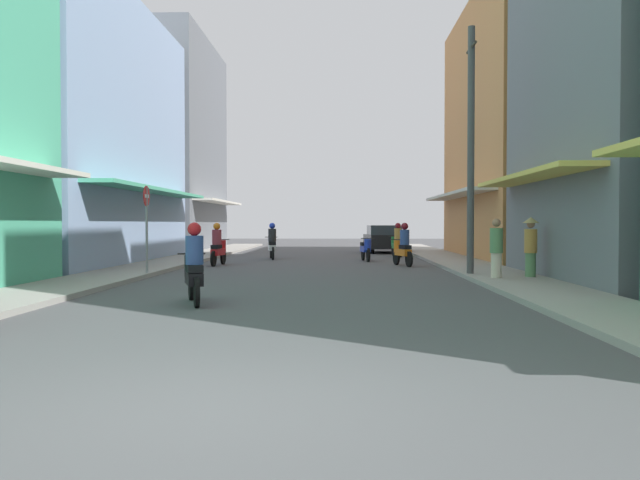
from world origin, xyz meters
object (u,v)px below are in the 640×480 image
object	(u,v)px
motorbike_black	(194,268)
street_sign_no_entry	(147,218)
motorbike_red	(218,246)
utility_pole	(471,150)
pedestrian_crossing	(496,250)
motorbike_blue	(366,249)
motorbike_orange	(403,247)
parked_car	(384,239)
motorbike_green	(397,242)
pedestrian_far	(531,245)
motorbike_white	(272,243)

from	to	relation	value
motorbike_black	street_sign_no_entry	distance (m)	7.11
motorbike_red	utility_pole	distance (m)	10.18
motorbike_black	pedestrian_crossing	xyz separation A→B (m)	(6.93, 4.91, 0.14)
motorbike_blue	pedestrian_crossing	distance (m)	10.20
motorbike_orange	parked_car	bearing A→B (deg)	89.96
motorbike_green	utility_pole	xyz separation A→B (m)	(1.11, -11.81, 2.96)
pedestrian_far	street_sign_no_entry	size ratio (longest dim) A/B	0.65
motorbike_white	motorbike_black	bearing A→B (deg)	-89.48
motorbike_black	pedestrian_far	bearing A→B (deg)	33.75
pedestrian_far	motorbike_green	bearing A→B (deg)	100.85
pedestrian_crossing	motorbike_red	bearing A→B (deg)	141.84
motorbike_green	motorbike_red	xyz separation A→B (m)	(-7.14, -6.62, 0.00)
motorbike_orange	parked_car	xyz separation A→B (m)	(0.01, 11.04, 0.04)
motorbike_black	street_sign_no_entry	size ratio (longest dim) A/B	0.66
pedestrian_crossing	pedestrian_far	distance (m)	1.09
motorbike_green	motorbike_red	size ratio (longest dim) A/B	0.99
motorbike_black	street_sign_no_entry	xyz separation A→B (m)	(-2.81, 6.45, 1.01)
motorbike_blue	utility_pole	distance (m)	9.13
motorbike_orange	motorbike_red	distance (m)	6.79
pedestrian_far	motorbike_white	bearing A→B (deg)	127.09
pedestrian_far	motorbike_red	bearing A→B (deg)	146.47
motorbike_red	street_sign_no_entry	xyz separation A→B (m)	(-1.12, -5.23, 1.01)
parked_car	street_sign_no_entry	world-z (taller)	street_sign_no_entry
motorbike_orange	motorbike_blue	world-z (taller)	motorbike_orange
utility_pole	street_sign_no_entry	bearing A→B (deg)	-179.72
motorbike_black	motorbike_orange	size ratio (longest dim) A/B	1.00
pedestrian_crossing	street_sign_no_entry	xyz separation A→B (m)	(-9.74, 1.54, 0.87)
motorbike_orange	pedestrian_far	bearing A→B (deg)	-65.62
motorbike_red	motorbike_blue	xyz separation A→B (m)	(5.55, 2.94, -0.20)
motorbike_black	motorbike_orange	bearing A→B (deg)	66.24
motorbike_white	parked_car	xyz separation A→B (m)	(5.25, 6.62, 0.04)
pedestrian_far	pedestrian_crossing	bearing A→B (deg)	-158.49
motorbike_white	pedestrian_crossing	xyz separation A→B (m)	(7.08, -11.09, 0.14)
motorbike_white	motorbike_green	bearing A→B (deg)	22.43
motorbike_orange	pedestrian_far	world-z (taller)	pedestrian_far
motorbike_green	motorbike_red	bearing A→B (deg)	-137.15
motorbike_orange	utility_pole	size ratio (longest dim) A/B	0.25
motorbike_black	motorbike_blue	size ratio (longest dim) A/B	0.97
motorbike_black	parked_car	world-z (taller)	motorbike_black
motorbike_black	motorbike_blue	world-z (taller)	motorbike_black
motorbike_white	utility_pole	world-z (taller)	utility_pole
motorbike_orange	pedestrian_crossing	distance (m)	6.92
pedestrian_crossing	utility_pole	xyz separation A→B (m)	(-0.37, 1.59, 2.82)
motorbike_green	pedestrian_far	bearing A→B (deg)	-79.15
motorbike_orange	motorbike_green	xyz separation A→B (m)	(0.35, 6.73, 0.00)
motorbike_white	pedestrian_crossing	bearing A→B (deg)	-57.45
motorbike_green	utility_pole	size ratio (longest dim) A/B	0.25
motorbike_red	pedestrian_far	distance (m)	11.56
utility_pole	parked_car	bearing A→B (deg)	95.16
motorbike_red	pedestrian_far	world-z (taller)	pedestrian_far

